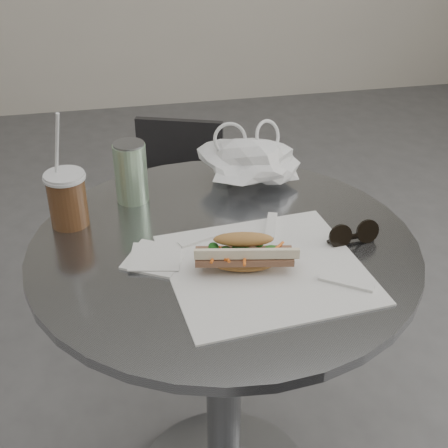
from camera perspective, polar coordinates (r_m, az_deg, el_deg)
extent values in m
cylinder|color=slate|center=(1.45, -0.02, -14.16)|extent=(0.08, 0.08, 0.71)
cylinder|color=slate|center=(1.22, -0.02, -2.17)|extent=(0.76, 0.76, 0.02)
cylinder|color=#2A2A2C|center=(2.18, -4.40, -8.55)|extent=(0.32, 0.32, 0.02)
cylinder|color=#2A2A2C|center=(2.06, -4.62, -4.27)|extent=(0.06, 0.06, 0.42)
cylinder|color=#2A2A2C|center=(1.95, -4.88, 0.76)|extent=(0.35, 0.35, 0.02)
cube|color=#2A2A2C|center=(2.03, -4.04, 6.30)|extent=(0.27, 0.12, 0.24)
cube|color=white|center=(1.14, 3.77, -4.06)|extent=(0.38, 0.36, 0.00)
ellipsoid|color=#B28143|center=(1.13, 1.84, -3.70)|extent=(0.23, 0.11, 0.02)
cube|color=brown|center=(1.12, 1.86, -2.97)|extent=(0.18, 0.08, 0.01)
ellipsoid|color=#B28143|center=(1.11, 1.78, -1.68)|extent=(0.23, 0.12, 0.04)
cylinder|color=brown|center=(1.29, -14.09, 2.02)|extent=(0.08, 0.08, 0.10)
cylinder|color=silver|center=(1.27, -14.41, 4.26)|extent=(0.08, 0.08, 0.01)
cylinder|color=white|center=(1.26, -15.05, 5.92)|extent=(0.04, 0.05, 0.19)
cylinder|color=black|center=(1.21, 10.59, -1.14)|extent=(0.05, 0.02, 0.05)
cylinder|color=black|center=(1.24, 12.99, -0.68)|extent=(0.05, 0.02, 0.05)
cube|color=black|center=(1.23, 11.78, -1.12)|extent=(0.02, 0.01, 0.00)
cube|color=white|center=(1.17, -6.29, -3.14)|extent=(0.14, 0.14, 0.01)
cube|color=white|center=(1.17, -6.30, -2.98)|extent=(0.11, 0.11, 0.00)
cylinder|color=#5FA25E|center=(1.35, -8.51, 4.64)|extent=(0.07, 0.07, 0.13)
cylinder|color=slate|center=(1.32, -8.73, 7.23)|extent=(0.07, 0.07, 0.00)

